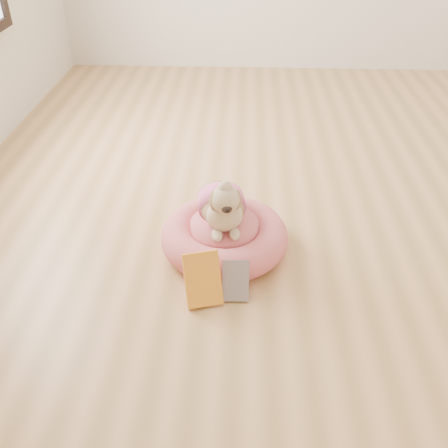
{
  "coord_description": "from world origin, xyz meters",
  "views": [
    {
      "loc": [
        -0.4,
        -2.35,
        1.46
      ],
      "look_at": [
        -0.48,
        -0.53,
        0.18
      ],
      "focal_mm": 40.0,
      "sensor_mm": 36.0,
      "label": 1
    }
  ],
  "objects_px": {
    "dog": "(222,196)",
    "book_white": "(236,281)",
    "pet_bed": "(224,236)",
    "book_yellow": "(203,279)"
  },
  "relations": [
    {
      "from": "book_yellow",
      "to": "book_white",
      "type": "distance_m",
      "value": 0.14
    },
    {
      "from": "pet_bed",
      "to": "book_yellow",
      "type": "relative_size",
      "value": 2.64
    },
    {
      "from": "pet_bed",
      "to": "dog",
      "type": "bearing_deg",
      "value": 151.58
    },
    {
      "from": "pet_bed",
      "to": "book_white",
      "type": "relative_size",
      "value": 3.47
    },
    {
      "from": "pet_bed",
      "to": "book_yellow",
      "type": "height_order",
      "value": "book_yellow"
    },
    {
      "from": "book_yellow",
      "to": "dog",
      "type": "bearing_deg",
      "value": 64.11
    },
    {
      "from": "dog",
      "to": "book_yellow",
      "type": "distance_m",
      "value": 0.4
    },
    {
      "from": "pet_bed",
      "to": "book_white",
      "type": "xyz_separation_m",
      "value": [
        0.06,
        -0.31,
        0.0
      ]
    },
    {
      "from": "pet_bed",
      "to": "book_yellow",
      "type": "xyz_separation_m",
      "value": [
        -0.07,
        -0.34,
        0.03
      ]
    },
    {
      "from": "dog",
      "to": "book_white",
      "type": "distance_m",
      "value": 0.39
    }
  ]
}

